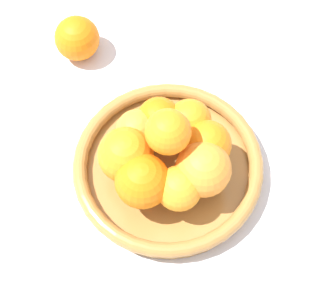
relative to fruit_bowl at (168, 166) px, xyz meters
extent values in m
plane|color=silver|center=(0.00, 0.00, -0.02)|extent=(4.00, 4.00, 0.00)
cylinder|color=#A57238|center=(0.00, 0.00, -0.01)|extent=(0.28, 0.28, 0.02)
torus|color=#A57238|center=(0.00, 0.00, 0.01)|extent=(0.29, 0.29, 0.02)
sphere|color=orange|center=(-0.02, -0.05, 0.05)|extent=(0.07, 0.07, 0.07)
sphere|color=orange|center=(0.02, -0.05, 0.05)|extent=(0.06, 0.06, 0.06)
sphere|color=orange|center=(0.05, -0.03, 0.06)|extent=(0.08, 0.08, 0.08)
sphere|color=orange|center=(0.06, 0.02, 0.06)|extent=(0.08, 0.08, 0.08)
sphere|color=orange|center=(0.02, 0.06, 0.05)|extent=(0.07, 0.07, 0.07)
sphere|color=orange|center=(-0.02, 0.05, 0.06)|extent=(0.08, 0.08, 0.08)
sphere|color=orange|center=(-0.05, 0.02, 0.05)|extent=(0.07, 0.07, 0.07)
sphere|color=orange|center=(-0.06, -0.02, 0.05)|extent=(0.07, 0.07, 0.07)
sphere|color=orange|center=(0.00, 0.00, 0.11)|extent=(0.06, 0.06, 0.06)
sphere|color=orange|center=(-0.01, -0.28, 0.02)|extent=(0.08, 0.08, 0.08)
camera|label=1|loc=(0.21, 0.30, 0.77)|focal=60.00mm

